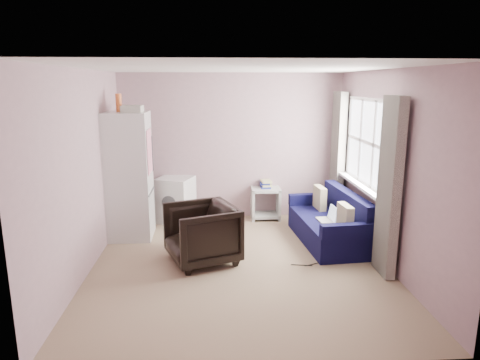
{
  "coord_description": "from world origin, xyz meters",
  "views": [
    {
      "loc": [
        -0.33,
        -5.23,
        2.33
      ],
      "look_at": [
        0.05,
        0.6,
        1.0
      ],
      "focal_mm": 32.0,
      "sensor_mm": 36.0,
      "label": 1
    }
  ],
  "objects_px": {
    "side_table": "(265,200)",
    "sofa": "(331,224)",
    "armchair": "(202,231)",
    "fridge": "(129,175)",
    "washing_machine": "(176,198)"
  },
  "relations": [
    {
      "from": "side_table",
      "to": "sofa",
      "type": "relative_size",
      "value": 0.39
    },
    {
      "from": "armchair",
      "to": "fridge",
      "type": "height_order",
      "value": "fridge"
    },
    {
      "from": "armchair",
      "to": "fridge",
      "type": "xyz_separation_m",
      "value": [
        -1.11,
        1.04,
        0.54
      ]
    },
    {
      "from": "washing_machine",
      "to": "sofa",
      "type": "relative_size",
      "value": 0.44
    },
    {
      "from": "fridge",
      "to": "side_table",
      "type": "distance_m",
      "value": 2.41
    },
    {
      "from": "fridge",
      "to": "sofa",
      "type": "xyz_separation_m",
      "value": [
        3.02,
        -0.43,
        -0.7
      ]
    },
    {
      "from": "fridge",
      "to": "side_table",
      "type": "xyz_separation_m",
      "value": [
        2.18,
        0.8,
        -0.65
      ]
    },
    {
      "from": "armchair",
      "to": "sofa",
      "type": "height_order",
      "value": "armchair"
    },
    {
      "from": "armchair",
      "to": "side_table",
      "type": "height_order",
      "value": "armchair"
    },
    {
      "from": "armchair",
      "to": "fridge",
      "type": "bearing_deg",
      "value": -153.76
    },
    {
      "from": "armchair",
      "to": "side_table",
      "type": "relative_size",
      "value": 1.26
    },
    {
      "from": "washing_machine",
      "to": "sofa",
      "type": "xyz_separation_m",
      "value": [
        2.39,
        -1.14,
        -0.12
      ]
    },
    {
      "from": "armchair",
      "to": "side_table",
      "type": "bearing_deg",
      "value": 128.99
    },
    {
      "from": "washing_machine",
      "to": "armchair",
      "type": "bearing_deg",
      "value": -54.59
    },
    {
      "from": "fridge",
      "to": "washing_machine",
      "type": "bearing_deg",
      "value": 48.23
    }
  ]
}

